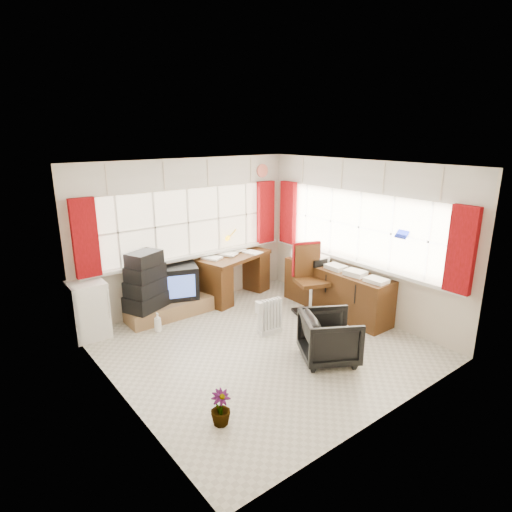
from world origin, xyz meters
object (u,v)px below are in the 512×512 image
at_px(office_chair, 330,337).
at_px(mini_fridge, 88,310).
at_px(credenza, 336,289).
at_px(task_chair, 309,276).
at_px(desk, 234,273).
at_px(radiator, 270,319).
at_px(tv_bench, 170,309).
at_px(desk_lamp, 233,236).
at_px(crt_tv, 179,281).

bearing_deg(office_chair, mini_fridge, 71.18).
bearing_deg(credenza, task_chair, 143.58).
height_order(desk, radiator, desk).
bearing_deg(tv_bench, office_chair, -68.38).
distance_m(office_chair, tv_bench, 2.76).
height_order(tv_bench, mini_fridge, mini_fridge).
bearing_deg(desk_lamp, radiator, -108.19).
height_order(task_chair, credenza, task_chair).
bearing_deg(task_chair, office_chair, -124.35).
relative_size(desk_lamp, tv_bench, 0.29).
xyz_separation_m(task_chair, radiator, (-1.01, -0.23, -0.41)).
xyz_separation_m(radiator, credenza, (1.38, -0.05, 0.18)).
distance_m(crt_tv, mini_fridge, 1.49).
bearing_deg(task_chair, desk_lamp, 105.37).
xyz_separation_m(task_chair, crt_tv, (-1.67, 1.36, -0.10)).
distance_m(desk, office_chair, 2.66).
relative_size(task_chair, radiator, 2.19).
bearing_deg(desk_lamp, task_chair, -74.63).
relative_size(desk, radiator, 2.78).
bearing_deg(crt_tv, office_chair, -73.83).
bearing_deg(desk, crt_tv, 178.36).
height_order(credenza, crt_tv, credenza).
distance_m(desk_lamp, radiator, 2.05).
bearing_deg(credenza, crt_tv, 141.33).
height_order(desk_lamp, credenza, desk_lamp).
distance_m(desk, desk_lamp, 0.68).
xyz_separation_m(radiator, mini_fridge, (-2.15, 1.55, 0.20)).
bearing_deg(radiator, desk_lamp, 71.81).
bearing_deg(desk_lamp, mini_fridge, -175.45).
distance_m(task_chair, crt_tv, 2.15).
bearing_deg(desk, radiator, -105.92).
xyz_separation_m(radiator, tv_bench, (-0.90, 1.47, -0.09)).
relative_size(credenza, mini_fridge, 2.38).
bearing_deg(desk_lamp, tv_bench, -168.67).
distance_m(desk_lamp, tv_bench, 1.78).
bearing_deg(desk_lamp, credenza, -66.36).
bearing_deg(mini_fridge, desk, 0.00).
height_order(task_chair, crt_tv, task_chair).
height_order(office_chair, credenza, credenza).
bearing_deg(office_chair, desk_lamp, 21.16).
relative_size(office_chair, credenza, 0.36).
relative_size(task_chair, credenza, 0.59).
bearing_deg(office_chair, crt_tv, 46.70).
relative_size(desk_lamp, mini_fridge, 0.48).
distance_m(tv_bench, mini_fridge, 1.29).
height_order(desk, tv_bench, desk).
relative_size(desk_lamp, crt_tv, 0.54).
relative_size(desk_lamp, office_chair, 0.56).
bearing_deg(radiator, crt_tv, 112.69).
bearing_deg(task_chair, radiator, -167.31).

